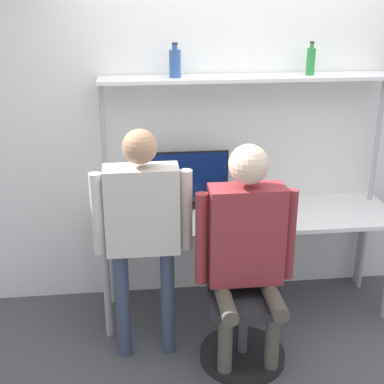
% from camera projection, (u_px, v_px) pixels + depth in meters
% --- Properties ---
extents(ground_plane, '(12.00, 12.00, 0.00)m').
position_uv_depth(ground_plane, '(253.00, 332.00, 3.82)').
color(ground_plane, '#4C4C51').
extents(wall_back, '(8.00, 0.06, 2.70)m').
position_uv_depth(wall_back, '(240.00, 124.00, 3.97)').
color(wall_back, white).
rests_on(wall_back, ground_plane).
extents(desk, '(2.15, 0.64, 0.77)m').
position_uv_depth(desk, '(247.00, 223.00, 3.88)').
color(desk, white).
rests_on(desk, ground_plane).
extents(shelf_unit, '(2.04, 0.27, 1.73)m').
position_uv_depth(shelf_unit, '(246.00, 108.00, 3.75)').
color(shelf_unit, white).
rests_on(shelf_unit, ground_plane).
extents(monitor, '(0.61, 0.17, 0.42)m').
position_uv_depth(monitor, '(187.00, 176.00, 3.91)').
color(monitor, black).
rests_on(monitor, desk).
extents(laptop, '(0.32, 0.24, 0.23)m').
position_uv_depth(laptop, '(234.00, 209.00, 3.78)').
color(laptop, '#333338').
rests_on(laptop, desk).
extents(cell_phone, '(0.07, 0.15, 0.01)m').
position_uv_depth(cell_phone, '(268.00, 216.00, 3.81)').
color(cell_phone, silver).
rests_on(cell_phone, desk).
extents(office_chair, '(0.56, 0.56, 0.94)m').
position_uv_depth(office_chair, '(243.00, 317.00, 3.48)').
color(office_chair, black).
rests_on(office_chair, ground_plane).
extents(person_seated, '(0.62, 0.48, 1.46)m').
position_uv_depth(person_seated, '(247.00, 240.00, 3.23)').
color(person_seated, '#4C473D').
rests_on(person_seated, ground_plane).
extents(person_standing, '(0.62, 0.21, 1.54)m').
position_uv_depth(person_standing, '(142.00, 219.00, 3.26)').
color(person_standing, '#38425B').
rests_on(person_standing, ground_plane).
extents(bottle_blue, '(0.08, 0.08, 0.23)m').
position_uv_depth(bottle_blue, '(175.00, 63.00, 3.58)').
color(bottle_blue, '#335999').
rests_on(bottle_blue, shelf_unit).
extents(bottle_green, '(0.06, 0.06, 0.23)m').
position_uv_depth(bottle_green, '(311.00, 61.00, 3.68)').
color(bottle_green, '#2D8C3F').
rests_on(bottle_green, shelf_unit).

